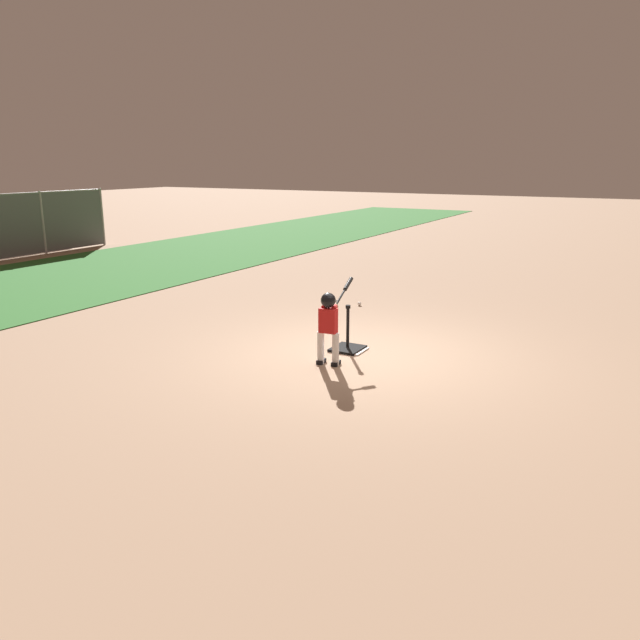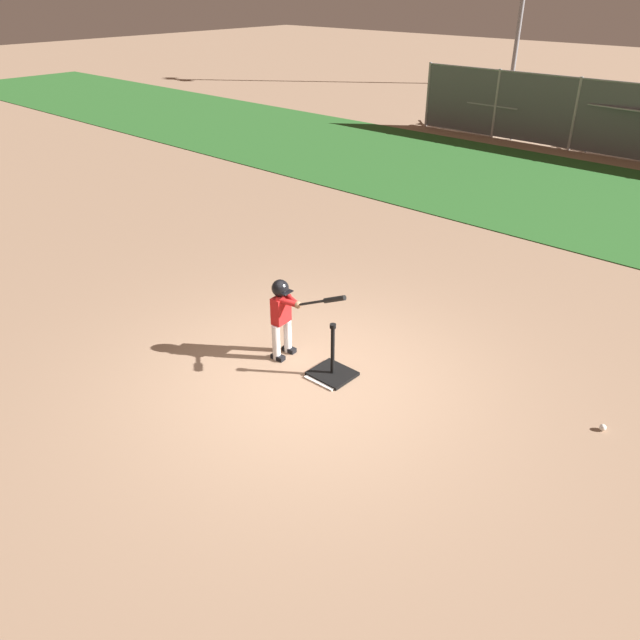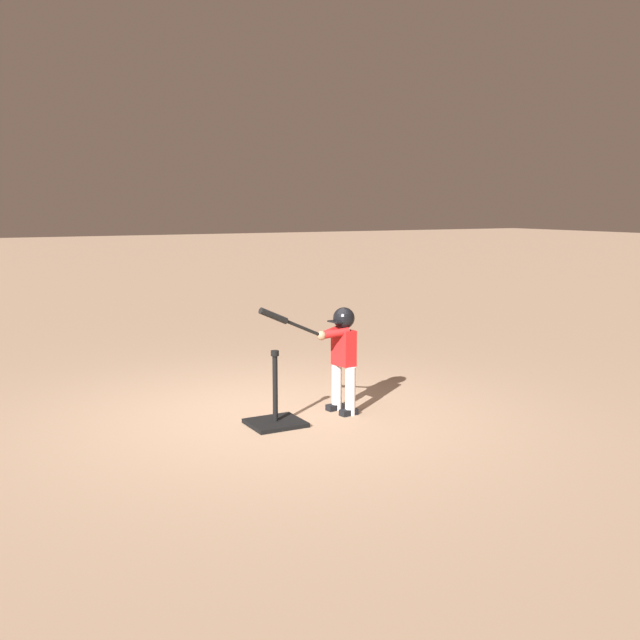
# 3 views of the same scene
# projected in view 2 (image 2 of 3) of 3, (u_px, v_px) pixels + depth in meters

# --- Properties ---
(ground_plane) EXTENTS (90.00, 90.00, 0.00)m
(ground_plane) POSITION_uv_depth(u_px,v_px,m) (308.00, 382.00, 7.52)
(ground_plane) COLOR #93755B
(grass_outfield_strip) EXTENTS (56.00, 6.31, 0.02)m
(grass_outfield_strip) POSITION_uv_depth(u_px,v_px,m) (599.00, 201.00, 13.53)
(grass_outfield_strip) COLOR #286026
(grass_outfield_strip) RESTS_ON ground_plane
(home_plate) EXTENTS (0.45, 0.45, 0.02)m
(home_plate) POSITION_uv_depth(u_px,v_px,m) (329.00, 376.00, 7.60)
(home_plate) COLOR white
(home_plate) RESTS_ON ground_plane
(batting_tee) EXTENTS (0.50, 0.45, 0.72)m
(batting_tee) POSITION_uv_depth(u_px,v_px,m) (332.00, 370.00, 7.60)
(batting_tee) COLOR black
(batting_tee) RESTS_ON ground_plane
(batter_child) EXTENTS (1.06, 0.34, 1.14)m
(batter_child) POSITION_uv_depth(u_px,v_px,m) (284.00, 309.00, 7.70)
(batter_child) COLOR silver
(batter_child) RESTS_ON ground_plane
(baseball) EXTENTS (0.07, 0.07, 0.07)m
(baseball) POSITION_uv_depth(u_px,v_px,m) (603.00, 427.00, 6.70)
(baseball) COLOR white
(baseball) RESTS_ON ground_plane
(bleachers_far_left) EXTENTS (2.75, 1.72, 0.95)m
(bleachers_far_left) POSITION_uv_depth(u_px,v_px,m) (488.00, 115.00, 19.65)
(bleachers_far_left) COLOR #93969E
(bleachers_far_left) RESTS_ON ground_plane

